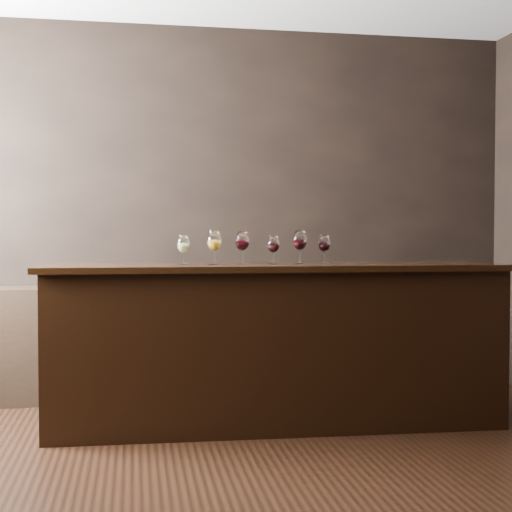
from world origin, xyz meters
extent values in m
plane|color=black|center=(0.00, 0.00, 0.00)|extent=(5.00, 5.00, 0.00)
cube|color=black|center=(0.00, 2.25, 1.40)|extent=(5.00, 0.02, 2.80)
cube|color=black|center=(0.00, -2.25, 1.40)|extent=(5.00, 0.02, 2.80)
cube|color=black|center=(0.42, 1.12, 0.49)|extent=(2.83, 0.72, 0.98)
cube|color=black|center=(0.42, 1.12, 1.00)|extent=(2.93, 0.79, 0.04)
cube|color=black|center=(-0.60, 2.03, 0.41)|extent=(2.28, 0.40, 0.82)
cylinder|color=white|center=(-0.16, 1.14, 1.02)|extent=(0.06, 0.06, 0.00)
cylinder|color=white|center=(-0.16, 1.14, 1.06)|extent=(0.01, 0.01, 0.07)
ellipsoid|color=white|center=(-0.16, 1.14, 1.15)|extent=(0.08, 0.08, 0.11)
cylinder|color=white|center=(-0.16, 1.14, 1.20)|extent=(0.06, 0.06, 0.01)
ellipsoid|color=#C1C969|center=(-0.16, 1.14, 1.13)|extent=(0.06, 0.06, 0.05)
cylinder|color=white|center=(0.02, 1.10, 1.02)|extent=(0.07, 0.07, 0.00)
cylinder|color=white|center=(0.02, 1.10, 1.06)|extent=(0.01, 0.01, 0.08)
ellipsoid|color=white|center=(0.02, 1.10, 1.17)|extent=(0.09, 0.09, 0.12)
cylinder|color=white|center=(0.02, 1.10, 1.22)|extent=(0.07, 0.07, 0.01)
ellipsoid|color=gold|center=(0.02, 1.10, 1.15)|extent=(0.07, 0.07, 0.06)
cylinder|color=white|center=(0.20, 1.13, 1.02)|extent=(0.07, 0.07, 0.00)
cylinder|color=white|center=(0.20, 1.13, 1.06)|extent=(0.01, 0.01, 0.08)
ellipsoid|color=white|center=(0.20, 1.13, 1.17)|extent=(0.09, 0.09, 0.12)
cylinder|color=white|center=(0.20, 1.13, 1.22)|extent=(0.06, 0.06, 0.01)
ellipsoid|color=black|center=(0.20, 1.13, 1.14)|extent=(0.07, 0.07, 0.06)
cylinder|color=white|center=(0.39, 1.09, 1.02)|extent=(0.06, 0.06, 0.00)
cylinder|color=white|center=(0.39, 1.09, 1.06)|extent=(0.01, 0.01, 0.07)
ellipsoid|color=white|center=(0.39, 1.09, 1.15)|extent=(0.08, 0.08, 0.11)
cylinder|color=white|center=(0.39, 1.09, 1.19)|extent=(0.06, 0.06, 0.01)
ellipsoid|color=black|center=(0.39, 1.09, 1.13)|extent=(0.06, 0.06, 0.05)
cylinder|color=white|center=(0.57, 1.12, 1.02)|extent=(0.08, 0.08, 0.00)
cylinder|color=white|center=(0.57, 1.12, 1.07)|extent=(0.01, 0.01, 0.08)
ellipsoid|color=white|center=(0.57, 1.12, 1.17)|extent=(0.09, 0.09, 0.13)
cylinder|color=white|center=(0.57, 1.12, 1.23)|extent=(0.07, 0.07, 0.01)
ellipsoid|color=black|center=(0.57, 1.12, 1.15)|extent=(0.07, 0.07, 0.06)
cylinder|color=white|center=(0.73, 1.13, 1.02)|extent=(0.07, 0.07, 0.00)
cylinder|color=white|center=(0.73, 1.13, 1.06)|extent=(0.01, 0.01, 0.07)
ellipsoid|color=white|center=(0.73, 1.13, 1.15)|extent=(0.08, 0.08, 0.11)
cylinder|color=white|center=(0.73, 1.13, 1.20)|extent=(0.06, 0.06, 0.01)
ellipsoid|color=black|center=(0.73, 1.13, 1.13)|extent=(0.06, 0.06, 0.05)
camera|label=1|loc=(-0.47, -3.27, 1.23)|focal=50.00mm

